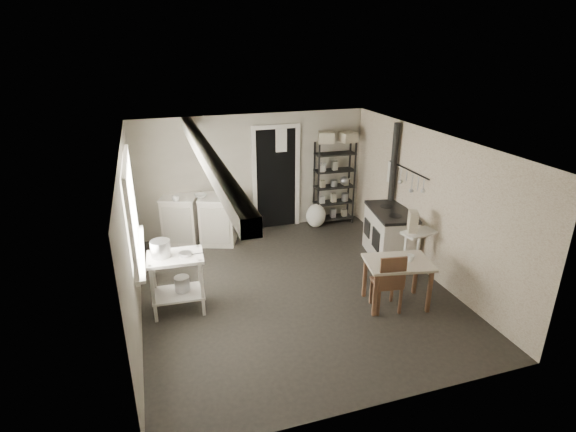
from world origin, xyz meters
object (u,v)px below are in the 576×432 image
object	(u,v)px
shelf_rack	(334,179)
chair	(387,278)
stockpot	(161,250)
work_table	(396,281)
prep_table	(178,285)
stove	(389,234)
base_cabinets	(200,219)
flour_sack	(316,216)

from	to	relation	value
shelf_rack	chair	distance (m)	3.28
stockpot	work_table	bearing A→B (deg)	-14.89
stockpot	chair	bearing A→B (deg)	-16.90
prep_table	work_table	distance (m)	3.09
stove	chair	bearing A→B (deg)	-110.79
stockpot	prep_table	bearing A→B (deg)	-15.83
stockpot	base_cabinets	distance (m)	2.35
work_table	flour_sack	distance (m)	3.02
shelf_rack	work_table	size ratio (longest dim) A/B	1.88
shelf_rack	stove	bearing A→B (deg)	-78.68
stockpot	work_table	size ratio (longest dim) A/B	0.31
shelf_rack	work_table	distance (m)	3.21
shelf_rack	flour_sack	world-z (taller)	shelf_rack
prep_table	stove	xyz separation A→B (m)	(3.64, 0.57, 0.04)
shelf_rack	stove	distance (m)	1.87
stove	work_table	size ratio (longest dim) A/B	1.23
prep_table	shelf_rack	distance (m)	4.12
work_table	shelf_rack	bearing A→B (deg)	83.48
flour_sack	stove	bearing A→B (deg)	-66.55
base_cabinets	flour_sack	world-z (taller)	base_cabinets
stove	flour_sack	xyz separation A→B (m)	(-0.72, 1.66, -0.20)
chair	flour_sack	xyz separation A→B (m)	(0.13, 3.08, -0.24)
base_cabinets	work_table	xyz separation A→B (m)	(2.39, -3.01, -0.08)
prep_table	shelf_rack	xyz separation A→B (m)	(3.34, 2.34, 0.55)
shelf_rack	chair	xyz separation A→B (m)	(-0.55, -3.19, -0.46)
prep_table	work_table	bearing A→B (deg)	-14.84
chair	flour_sack	size ratio (longest dim) A/B	1.84
flour_sack	work_table	bearing A→B (deg)	-88.77
base_cabinets	stove	bearing A→B (deg)	-8.71
work_table	base_cabinets	bearing A→B (deg)	128.49
prep_table	chair	bearing A→B (deg)	-16.96
shelf_rack	work_table	xyz separation A→B (m)	(-0.36, -3.13, -0.57)
base_cabinets	chair	distance (m)	3.78
chair	stove	bearing A→B (deg)	67.86
stove	flour_sack	world-z (taller)	stove
prep_table	stove	bearing A→B (deg)	8.92
base_cabinets	prep_table	bearing A→B (deg)	-85.31
base_cabinets	flour_sack	size ratio (longest dim) A/B	2.84
work_table	stockpot	bearing A→B (deg)	165.11
stockpot	chair	size ratio (longest dim) A/B	0.32
flour_sack	base_cabinets	bearing A→B (deg)	-179.74
base_cabinets	work_table	bearing A→B (deg)	-31.84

